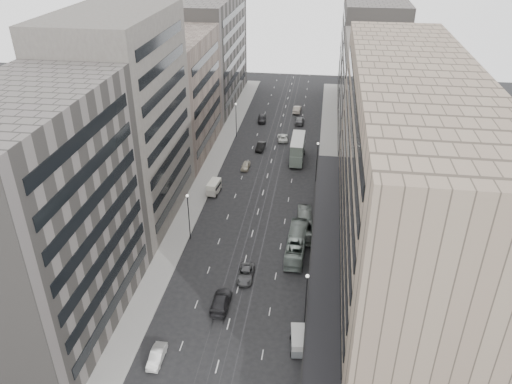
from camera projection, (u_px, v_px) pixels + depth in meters
The scene contains 29 objects.
ground at pixel (237, 293), 69.38m from camera, with size 220.00×220.00×0.00m, color black.
sidewalk_right at pixel (328, 176), 100.30m from camera, with size 4.00×125.00×0.15m, color gray.
sidewalk_left at pixel (211, 168), 103.23m from camera, with size 4.00×125.00×0.15m, color gray.
department_store at pixel (403, 182), 66.39m from camera, with size 19.20×60.00×30.00m.
building_right_mid at pixel (378, 98), 105.86m from camera, with size 15.00×28.00×24.00m, color #514D46.
building_right_far at pixel (370, 54), 130.82m from camera, with size 15.00×32.00×28.00m, color #5B5652.
building_left_a at pixel (40, 221), 57.77m from camera, with size 15.00×28.00×30.00m, color #5B5652.
building_left_b at pixel (123, 121), 80.14m from camera, with size 15.00×26.00×34.00m, color #514D46.
building_left_c at pixel (173, 96), 105.68m from camera, with size 15.00×28.00×25.00m, color slate.
building_left_d at pixel (208, 51), 133.47m from camera, with size 15.00×38.00×28.00m, color #5B5652.
lamp_right_near at pixel (306, 295), 61.34m from camera, with size 0.44×0.44×8.32m.
lamp_right_far at pixel (317, 157), 95.92m from camera, with size 0.44×0.44×8.32m.
lamp_left_near at pixel (188, 212), 78.40m from camera, with size 0.44×0.44×8.32m.
lamp_left_far at pixel (236, 116), 115.57m from camera, with size 0.44×0.44×8.32m.
bus_near at pixel (296, 244), 77.09m from camera, with size 2.67×11.40×3.17m, color gray.
bus_far at pixel (305, 224), 82.26m from camera, with size 2.27×9.69×2.70m, color gray.
double_decker at pixel (297, 149), 105.35m from camera, with size 2.94×9.44×5.15m.
vw_microbus at pixel (298, 340), 60.09m from camera, with size 2.18×4.19×2.18m.
panel_van at pixel (214, 187), 93.52m from camera, with size 2.30×4.13×2.50m.
sedan_1 at pixel (157, 356), 58.62m from camera, with size 1.46×4.18×1.38m, color beige.
sedan_2 at pixel (246, 274), 72.00m from camera, with size 2.26×4.90×1.36m, color #525254.
sedan_3 at pixel (221, 301), 66.72m from camera, with size 2.32×5.71×1.66m, color black.
sedan_4 at pixel (246, 166), 102.95m from camera, with size 1.56×3.88×1.32m, color #B6AD97.
sedan_5 at pixel (261, 146), 111.36m from camera, with size 1.62×4.63×1.53m, color black.
sedan_6 at pixel (283, 138), 115.97m from camera, with size 2.24×4.85×1.35m, color silver.
sedan_7 at pixel (300, 120), 125.35m from camera, with size 2.12×5.22×1.52m, color slate.
sedan_8 at pixel (262, 118), 126.36m from camera, with size 1.99×4.95×1.69m, color black.
sedan_9 at pixel (297, 109), 132.25m from camera, with size 1.81×5.19×1.71m, color #AA9D8D.
pedestrian at pixel (307, 343), 60.06m from camera, with size 0.61×0.40×1.68m, color black.
Camera 1 is at (10.19, -52.79, 46.14)m, focal length 35.00 mm.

